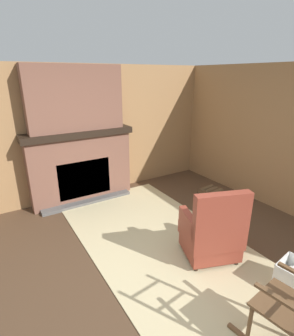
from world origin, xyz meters
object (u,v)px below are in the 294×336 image
(oil_lamp_vase, at_px, (56,127))
(storage_case, at_px, (84,126))
(firewood_stack, at_px, (211,191))
(armchair, at_px, (212,233))

(oil_lamp_vase, height_order, storage_case, oil_lamp_vase)
(firewood_stack, xyz_separation_m, storage_case, (-1.16, -2.08, 1.32))
(armchair, distance_m, firewood_stack, 2.02)
(armchair, xyz_separation_m, oil_lamp_vase, (-2.57, -1.16, 1.04))
(oil_lamp_vase, relative_size, storage_case, 1.11)
(firewood_stack, xyz_separation_m, oil_lamp_vase, (-1.16, -2.57, 1.35))
(storage_case, bearing_deg, oil_lamp_vase, -90.02)
(armchair, xyz_separation_m, storage_case, (-2.57, -0.67, 1.01))
(firewood_stack, height_order, storage_case, storage_case)
(oil_lamp_vase, xyz_separation_m, storage_case, (0.00, 0.49, -0.03))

